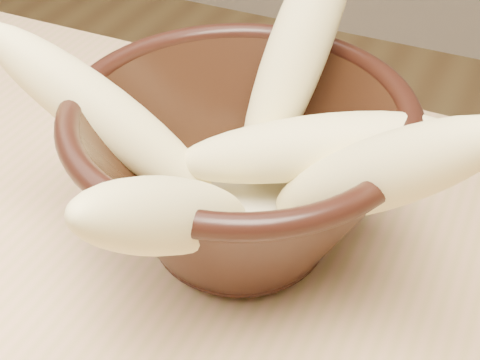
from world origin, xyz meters
name	(u,v)px	position (x,y,z in m)	size (l,w,h in m)	color
bowl	(240,168)	(0.01, 0.16, 0.82)	(0.23, 0.23, 0.13)	black
milk_puddle	(240,202)	(0.01, 0.16, 0.79)	(0.13, 0.13, 0.02)	beige
banana_upright	(298,49)	(0.02, 0.23, 0.88)	(0.04, 0.04, 0.20)	#FAE294
banana_left	(103,115)	(-0.08, 0.13, 0.86)	(0.04, 0.04, 0.19)	#FAE294
banana_right	(373,176)	(0.11, 0.14, 0.86)	(0.04, 0.04, 0.19)	#FAE294
banana_across	(306,148)	(0.05, 0.17, 0.84)	(0.04, 0.04, 0.18)	#FAE294
banana_front	(175,216)	(0.02, 0.06, 0.86)	(0.04, 0.04, 0.19)	#FAE294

